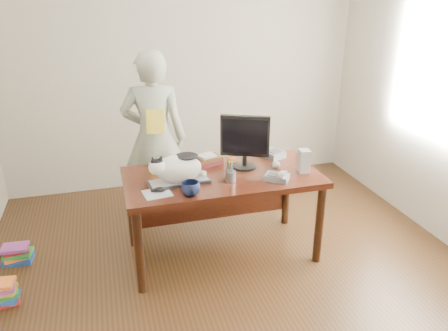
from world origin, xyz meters
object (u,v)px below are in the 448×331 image
desk (220,187)px  phone (277,177)px  person (154,138)px  keyboard (179,182)px  book_pile_a (1,293)px  calculator (272,153)px  monitor (245,139)px  speaker (304,161)px  coffee_mug (191,189)px  mouse (159,190)px  pen_cup (231,175)px  book_pile_b (17,254)px  baseball (276,165)px  book_stack (208,160)px  cat (177,168)px

desk → phone: 0.53m
person → keyboard: bearing=107.9°
book_pile_a → person: bearing=38.1°
calculator → desk: bearing=177.3°
phone → monitor: bearing=156.6°
speaker → calculator: speaker is taller
keyboard → coffee_mug: coffee_mug is taller
book_pile_a → speaker: bearing=1.7°
desk → speaker: size_ratio=8.28×
mouse → phone: size_ratio=0.44×
speaker → person: bearing=147.3°
calculator → book_pile_a: calculator is taller
desk → pen_cup: (0.02, -0.23, 0.21)m
coffee_mug → phone: coffee_mug is taller
phone → speaker: size_ratio=1.17×
book_pile_b → baseball: bearing=-9.2°
book_stack → coffee_mug: bearing=-133.3°
monitor → calculator: (0.33, 0.19, -0.23)m
baseball → book_stack: (-0.52, 0.27, 0.00)m
calculator → book_pile_a: bearing=169.4°
book_pile_a → coffee_mug: bearing=-4.4°
cat → calculator: 1.00m
person → coffee_mug: bearing=109.3°
baseball → calculator: size_ratio=0.27×
coffee_mug → book_pile_a: coffee_mug is taller
cat → pen_cup: size_ratio=2.26×
book_stack → person: (-0.39, 0.56, 0.05)m
mouse → baseball: size_ratio=1.42×
person → desk: bearing=134.2°
phone → book_stack: 0.66m
monitor → phone: size_ratio=2.04×
book_pile_a → book_pile_b: size_ratio=1.05×
person → book_pile_b: (-1.28, -0.47, -0.77)m
cat → person: (-0.06, 0.90, -0.05)m
coffee_mug → baseball: bearing=20.8°
keyboard → book_stack: bearing=41.8°
coffee_mug → person: person is taller
desk → phone: bearing=-37.6°
phone → person: person is taller
pen_cup → book_pile_b: size_ratio=0.81×
baseball → person: (-0.92, 0.83, 0.06)m
pen_cup → coffee_mug: (-0.35, -0.15, -0.00)m
mouse → calculator: calculator is taller
phone → book_pile_a: phone is taller
coffee_mug → baseball: (0.80, 0.30, -0.02)m
book_stack → person: 0.68m
cat → pen_cup: bearing=-15.8°
cat → book_stack: size_ratio=1.80×
speaker → book_stack: 0.82m
keyboard → desk: bearing=17.2°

